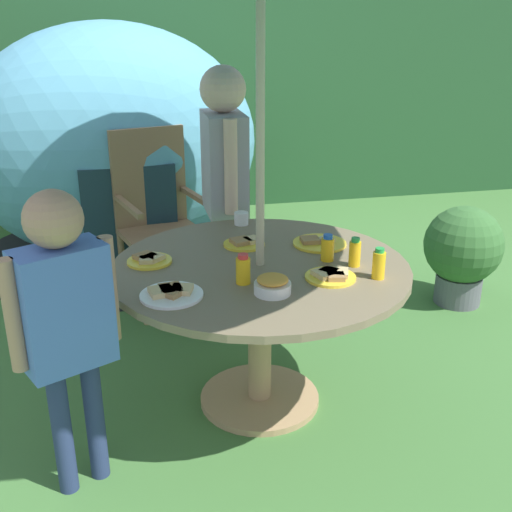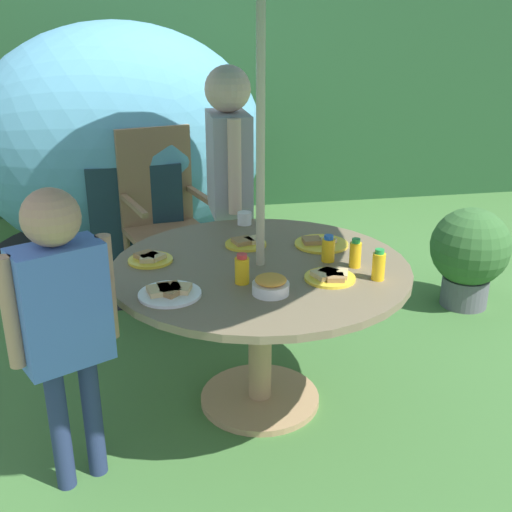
{
  "view_description": "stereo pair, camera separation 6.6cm",
  "coord_description": "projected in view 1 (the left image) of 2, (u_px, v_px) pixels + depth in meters",
  "views": [
    {
      "loc": [
        -0.54,
        -2.38,
        1.67
      ],
      "look_at": [
        -0.03,
        -0.04,
        0.74
      ],
      "focal_mm": 43.37,
      "sensor_mm": 36.0,
      "label": 1
    },
    {
      "loc": [
        -0.47,
        -2.39,
        1.67
      ],
      "look_at": [
        -0.03,
        -0.04,
        0.74
      ],
      "focal_mm": 43.37,
      "sensor_mm": 36.0,
      "label": 2
    }
  ],
  "objects": [
    {
      "name": "juice_bottle_far_right",
      "position": [
        379.0,
        264.0,
        2.47
      ],
      "size": [
        0.05,
        0.05,
        0.13
      ],
      "color": "yellow",
      "rests_on": "garden_table"
    },
    {
      "name": "juice_bottle_far_left",
      "position": [
        355.0,
        253.0,
        2.59
      ],
      "size": [
        0.05,
        0.05,
        0.13
      ],
      "color": "yellow",
      "rests_on": "garden_table"
    },
    {
      "name": "plate_center_front",
      "position": [
        319.0,
        243.0,
        2.86
      ],
      "size": [
        0.25,
        0.25,
        0.03
      ],
      "color": "yellow",
      "rests_on": "garden_table"
    },
    {
      "name": "child_in_grey_shirt",
      "position": [
        225.0,
        164.0,
        3.36
      ],
      "size": [
        0.24,
        0.48,
        1.44
      ],
      "rotation": [
        0.0,
        0.0,
        -1.57
      ],
      "color": "navy",
      "rests_on": "ground_plane"
    },
    {
      "name": "plate_near_left",
      "position": [
        245.0,
        243.0,
        2.85
      ],
      "size": [
        0.19,
        0.19,
        0.03
      ],
      "color": "yellow",
      "rests_on": "garden_table"
    },
    {
      "name": "cup_near",
      "position": [
        241.0,
        218.0,
        3.12
      ],
      "size": [
        0.07,
        0.07,
        0.06
      ],
      "primitive_type": "cylinder",
      "color": "white",
      "rests_on": "garden_table"
    },
    {
      "name": "child_in_blue_shirt",
      "position": [
        64.0,
        308.0,
        2.11
      ],
      "size": [
        0.36,
        0.28,
        1.16
      ],
      "rotation": [
        0.0,
        0.0,
        0.46
      ],
      "color": "navy",
      "rests_on": "ground_plane"
    },
    {
      "name": "hedge_backdrop",
      "position": [
        178.0,
        103.0,
        5.72
      ],
      "size": [
        9.0,
        0.7,
        1.85
      ],
      "primitive_type": "cube",
      "color": "#234C28",
      "rests_on": "ground_plane"
    },
    {
      "name": "plate_mid_left",
      "position": [
        149.0,
        260.0,
        2.65
      ],
      "size": [
        0.19,
        0.19,
        0.03
      ],
      "color": "yellow",
      "rests_on": "garden_table"
    },
    {
      "name": "potted_plant",
      "position": [
        463.0,
        250.0,
        3.74
      ],
      "size": [
        0.47,
        0.47,
        0.62
      ],
      "color": "#595960",
      "rests_on": "ground_plane"
    },
    {
      "name": "garden_table",
      "position": [
        260.0,
        294.0,
        2.68
      ],
      "size": [
        1.27,
        1.27,
        0.68
      ],
      "color": "tan",
      "rests_on": "ground_plane"
    },
    {
      "name": "juice_bottle_near_right",
      "position": [
        243.0,
        270.0,
        2.42
      ],
      "size": [
        0.06,
        0.06,
        0.12
      ],
      "color": "yellow",
      "rests_on": "garden_table"
    },
    {
      "name": "wooden_chair",
      "position": [
        157.0,
        211.0,
        3.75
      ],
      "size": [
        0.57,
        0.59,
        1.05
      ],
      "rotation": [
        0.0,
        0.0,
        0.28
      ],
      "color": "brown",
      "rests_on": "ground_plane"
    },
    {
      "name": "juice_bottle_front_edge",
      "position": [
        328.0,
        248.0,
        2.66
      ],
      "size": [
        0.06,
        0.06,
        0.12
      ],
      "color": "yellow",
      "rests_on": "garden_table"
    },
    {
      "name": "plate_mid_right",
      "position": [
        331.0,
        275.0,
        2.48
      ],
      "size": [
        0.21,
        0.21,
        0.03
      ],
      "color": "yellow",
      "rests_on": "garden_table"
    },
    {
      "name": "dome_tent",
      "position": [
        113.0,
        144.0,
        4.4
      ],
      "size": [
        2.32,
        2.32,
        1.65
      ],
      "rotation": [
        0.0,
        0.0,
        0.11
      ],
      "color": "teal",
      "rests_on": "ground_plane"
    },
    {
      "name": "plate_center_back",
      "position": [
        171.0,
        293.0,
        2.33
      ],
      "size": [
        0.24,
        0.24,
        0.03
      ],
      "color": "white",
      "rests_on": "garden_table"
    },
    {
      "name": "snack_bowl",
      "position": [
        273.0,
        285.0,
        2.34
      ],
      "size": [
        0.14,
        0.14,
        0.07
      ],
      "color": "white",
      "rests_on": "garden_table"
    },
    {
      "name": "ground_plane",
      "position": [
        260.0,
        402.0,
        2.88
      ],
      "size": [
        10.0,
        10.0,
        0.02
      ],
      "primitive_type": "cube",
      "color": "#3D6B33"
    }
  ]
}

